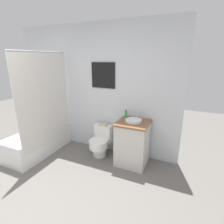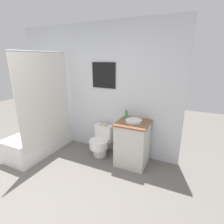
{
  "view_description": "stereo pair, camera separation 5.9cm",
  "coord_description": "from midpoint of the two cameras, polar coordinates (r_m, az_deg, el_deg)",
  "views": [
    {
      "loc": [
        1.76,
        -0.86,
        1.86
      ],
      "look_at": [
        0.61,
        1.71,
        0.99
      ],
      "focal_mm": 28.0,
      "sensor_mm": 36.0,
      "label": 1
    },
    {
      "loc": [
        1.82,
        -0.84,
        1.86
      ],
      "look_at": [
        0.61,
        1.71,
        0.99
      ],
      "focal_mm": 28.0,
      "sensor_mm": 36.0,
      "label": 2
    }
  ],
  "objects": [
    {
      "name": "wall_back",
      "position": [
        3.58,
        -5.18,
        7.3
      ],
      "size": [
        3.46,
        0.07,
        2.5
      ],
      "color": "silver",
      "rests_on": "ground_plane"
    },
    {
      "name": "shower_area",
      "position": [
        3.91,
        -21.91,
        -8.02
      ],
      "size": [
        0.61,
        1.35,
        1.98
      ],
      "color": "white",
      "rests_on": "ground_plane"
    },
    {
      "name": "toilet",
      "position": [
        3.52,
        -3.12,
        -9.61
      ],
      "size": [
        0.37,
        0.49,
        0.59
      ],
      "color": "white",
      "rests_on": "ground_plane"
    },
    {
      "name": "vanity",
      "position": [
        3.21,
        7.26,
        -10.05
      ],
      "size": [
        0.56,
        0.54,
        0.81
      ],
      "color": "beige",
      "rests_on": "ground_plane"
    },
    {
      "name": "sink",
      "position": [
        3.06,
        7.69,
        -2.82
      ],
      "size": [
        0.29,
        0.32,
        0.13
      ],
      "color": "white",
      "rests_on": "vanity"
    },
    {
      "name": "soap_bottle",
      "position": [
        3.16,
        5.19,
        -1.01
      ],
      "size": [
        0.05,
        0.05,
        0.17
      ],
      "color": "green",
      "rests_on": "vanity"
    },
    {
      "name": "book_on_tank",
      "position": [
        3.49,
        -2.19,
        -4.07
      ],
      "size": [
        0.16,
        0.12,
        0.02
      ],
      "color": "beige",
      "rests_on": "toilet"
    }
  ]
}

